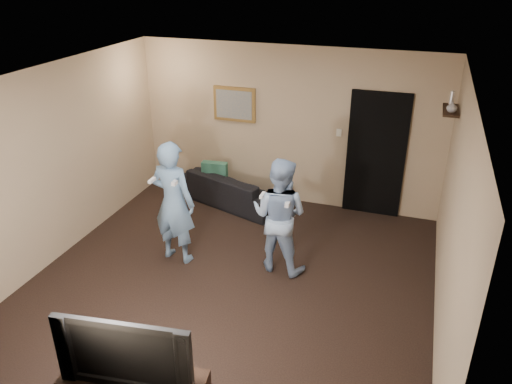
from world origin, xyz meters
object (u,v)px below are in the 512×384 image
(television, at_px, (129,346))
(wii_player_right, at_px, (279,215))
(wii_player_left, at_px, (173,203))
(sofa, at_px, (232,188))

(television, height_order, wii_player_right, wii_player_right)
(television, bearing_deg, wii_player_right, 71.41)
(television, relative_size, wii_player_left, 0.70)
(television, distance_m, wii_player_left, 2.64)
(wii_player_left, bearing_deg, television, -70.86)
(sofa, height_order, television, television)
(television, bearing_deg, sofa, 92.36)
(television, xyz_separation_m, wii_player_right, (0.53, 2.74, -0.04))
(wii_player_left, xyz_separation_m, wii_player_right, (1.39, 0.24, -0.07))
(sofa, bearing_deg, television, 118.32)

